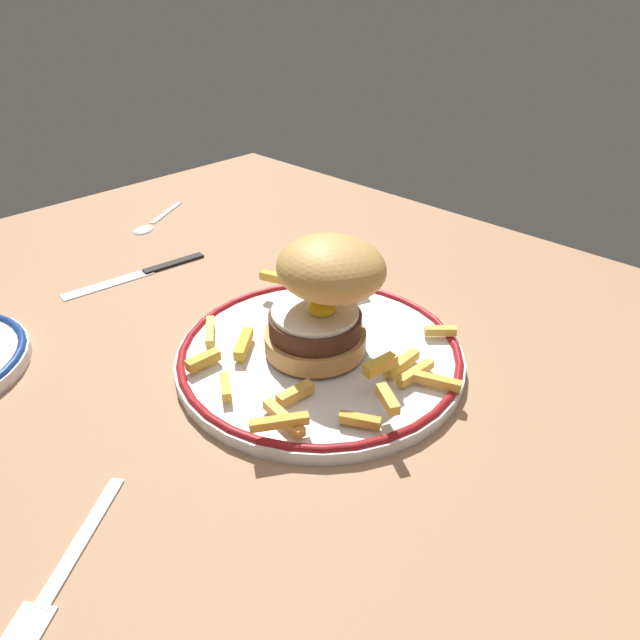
{
  "coord_description": "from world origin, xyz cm",
  "views": [
    {
      "loc": [
        24.63,
        -29.19,
        32.01
      ],
      "look_at": [
        -5.89,
        2.37,
        4.6
      ],
      "focal_mm": 31.71,
      "sensor_mm": 36.0,
      "label": 1
    }
  ],
  "objects_px": {
    "spoon": "(149,224)",
    "knife": "(148,271)",
    "fork": "(61,572)",
    "burger": "(325,294)",
    "dinner_plate": "(320,353)"
  },
  "relations": [
    {
      "from": "burger",
      "to": "fork",
      "type": "relative_size",
      "value": 1.03
    },
    {
      "from": "spoon",
      "to": "dinner_plate",
      "type": "bearing_deg",
      "value": -8.97
    },
    {
      "from": "dinner_plate",
      "to": "spoon",
      "type": "relative_size",
      "value": 2.2
    },
    {
      "from": "burger",
      "to": "fork",
      "type": "bearing_deg",
      "value": -82.0
    },
    {
      "from": "fork",
      "to": "spoon",
      "type": "height_order",
      "value": "spoon"
    },
    {
      "from": "dinner_plate",
      "to": "fork",
      "type": "bearing_deg",
      "value": -81.5
    },
    {
      "from": "burger",
      "to": "fork",
      "type": "xyz_separation_m",
      "value": [
        0.04,
        -0.28,
        -0.07
      ]
    },
    {
      "from": "burger",
      "to": "spoon",
      "type": "bearing_deg",
      "value": 171.63
    },
    {
      "from": "dinner_plate",
      "to": "burger",
      "type": "height_order",
      "value": "burger"
    },
    {
      "from": "fork",
      "to": "knife",
      "type": "relative_size",
      "value": 0.7
    },
    {
      "from": "fork",
      "to": "knife",
      "type": "xyz_separation_m",
      "value": [
        -0.32,
        0.26,
        0.0
      ]
    },
    {
      "from": "spoon",
      "to": "knife",
      "type": "bearing_deg",
      "value": -31.97
    },
    {
      "from": "burger",
      "to": "knife",
      "type": "distance_m",
      "value": 0.29
    },
    {
      "from": "fork",
      "to": "knife",
      "type": "height_order",
      "value": "knife"
    },
    {
      "from": "fork",
      "to": "knife",
      "type": "distance_m",
      "value": 0.41
    }
  ]
}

